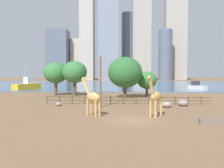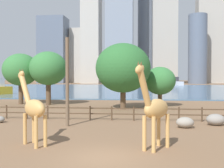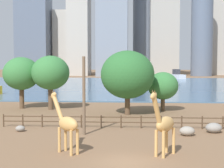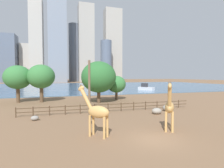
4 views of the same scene
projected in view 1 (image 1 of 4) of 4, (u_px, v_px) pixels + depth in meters
The scene contains 25 objects.
ground_plane at pixel (122, 84), 102.53m from camera, with size 400.00×400.00×0.00m, color brown.
harbor_water at pixel (123, 84), 99.53m from camera, with size 180.00×86.00×0.20m, color #476B8C.
giraffe_tall at pixel (155, 97), 24.28m from camera, with size 2.25×2.89×4.87m.
giraffe_companion at pixel (92, 97), 24.91m from camera, with size 2.79×2.62×4.58m.
utility_pole at pixel (100, 82), 31.20m from camera, with size 0.28×0.28×7.25m, color brown.
boulder_near_fence at pixel (183, 103), 32.51m from camera, with size 1.53×1.27×0.95m, color gray.
boulder_by_pole at pixel (59, 104), 32.66m from camera, with size 0.91×0.77×0.58m, color gray.
boulder_small at pixel (167, 105), 31.17m from camera, with size 1.39×1.14×0.85m, color gray.
feeding_trough at pixel (209, 121), 20.60m from camera, with size 1.80×0.60×0.60m, color #72665B.
enclosure_fence at pixel (126, 99), 34.62m from camera, with size 26.12×0.14×1.30m.
tree_left_large at pixel (75, 72), 47.84m from camera, with size 5.34×5.34×7.64m.
tree_center_broad at pixel (125, 72), 43.32m from camera, with size 6.82×6.82×8.20m.
tree_right_tall at pixel (56, 73), 48.86m from camera, with size 5.27×5.27×7.45m.
tree_left_small at pixel (147, 80), 46.72m from camera, with size 4.18×4.18×5.37m.
boat_ferry at pixel (197, 86), 66.03m from camera, with size 4.90×5.92×2.52m.
boat_sailboat at pixel (27, 85), 66.47m from camera, with size 6.62×8.75×7.50m.
boat_tug at pixel (150, 79), 135.67m from camera, with size 5.66×8.96×3.71m.
skyline_tower_needle at pixel (141, 35), 175.03m from camera, with size 14.27×12.85×72.26m, color #ADA89E.
skyline_block_central at pixel (109, 7), 161.08m from camera, with size 14.71×13.40×108.24m, color gray.
skyline_tower_glass at pixel (175, 36), 181.11m from camera, with size 17.32×11.31×73.71m, color #ADA89E.
skyline_block_left at pixel (87, 35), 171.70m from camera, with size 10.52×14.87×70.51m, color #B7B2A8.
skyline_block_right at pixel (128, 47), 181.78m from camera, with size 10.09×10.09×55.35m, color slate.
skyline_tower_short at pixel (165, 55), 165.84m from camera, with size 10.21×10.21×38.28m, color slate.
skyline_block_wide at pixel (58, 55), 179.13m from camera, with size 16.54×14.87×40.45m, color slate.
skyline_tower_far at pixel (79, 60), 188.57m from camera, with size 11.14×15.00×34.47m, color #B7B2A8.
Camera 1 is at (-1.28, -22.53, 4.77)m, focal length 35.00 mm.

